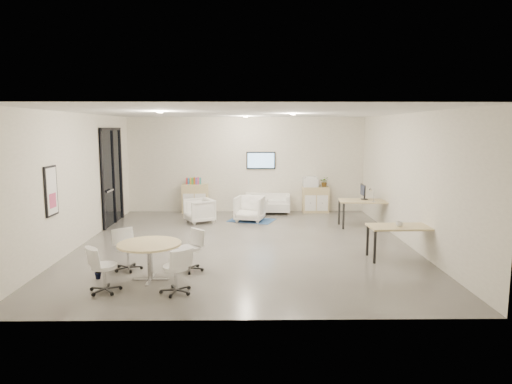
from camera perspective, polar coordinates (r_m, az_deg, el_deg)
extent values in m
cube|color=#52504B|center=(11.43, -1.42, -8.46)|extent=(8.00, 9.00, 0.80)
cube|color=white|center=(10.99, -1.49, 11.97)|extent=(8.00, 9.00, 0.80)
cube|color=silver|center=(15.91, -1.22, 3.54)|extent=(8.00, 0.80, 3.20)
cube|color=silver|center=(6.19, -2.05, -3.54)|extent=(8.00, 0.80, 3.20)
cube|color=silver|center=(11.93, -23.10, 1.40)|extent=(0.80, 9.00, 3.20)
cube|color=silver|center=(11.82, 20.40, 1.49)|extent=(0.80, 9.00, 3.20)
cube|color=black|center=(14.15, -17.58, 1.89)|extent=(0.02, 1.90, 2.85)
cube|color=black|center=(14.07, -17.74, 7.51)|extent=(0.06, 1.90, 0.08)
cube|color=black|center=(13.28, -18.63, 1.47)|extent=(0.06, 0.08, 2.85)
cube|color=black|center=(15.01, -16.51, 2.27)|extent=(0.06, 0.08, 2.85)
cube|color=black|center=(14.28, -17.33, 1.96)|extent=(0.06, 0.07, 2.85)
cube|color=#B2B2B7|center=(13.75, -17.81, 0.14)|extent=(0.04, 0.60, 0.05)
cube|color=black|center=(10.31, -24.25, 0.11)|extent=(0.04, 0.54, 1.04)
cube|color=white|center=(10.30, -24.14, 0.12)|extent=(0.01, 0.46, 0.96)
cube|color=#C6456B|center=(10.33, -24.06, -0.98)|extent=(0.01, 0.32, 0.30)
cube|color=black|center=(15.47, 0.62, 3.97)|extent=(0.98, 0.05, 0.58)
cube|color=#84B8E5|center=(15.44, 0.62, 3.96)|extent=(0.90, 0.01, 0.50)
cylinder|color=#FFEAC6|center=(10.16, -11.92, 9.76)|extent=(0.14, 0.14, 0.03)
cylinder|color=#FFEAC6|center=(11.52, 4.62, 9.68)|extent=(0.14, 0.14, 0.03)
cylinder|color=#FFEAC6|center=(13.97, -1.32, 9.40)|extent=(0.14, 0.14, 0.03)
cube|color=#D9C083|center=(15.51, -7.62, -0.80)|extent=(0.86, 0.43, 0.97)
cube|color=white|center=(15.34, -8.45, -1.29)|extent=(0.36, 0.02, 0.58)
cube|color=white|center=(15.29, -6.98, -1.29)|extent=(0.36, 0.02, 0.58)
cube|color=#D9C083|center=(15.57, 7.45, -0.93)|extent=(0.88, 0.41, 0.88)
cube|color=white|center=(15.35, 6.81, -1.38)|extent=(0.37, 0.02, 0.53)
cube|color=white|center=(15.41, 8.30, -1.37)|extent=(0.37, 0.02, 0.53)
cube|color=red|center=(15.47, -8.65, 1.37)|extent=(0.04, 0.14, 0.22)
cube|color=#337FCC|center=(15.46, -8.41, 1.37)|extent=(0.04, 0.14, 0.22)
cube|color=gold|center=(15.45, -8.18, 1.37)|extent=(0.04, 0.14, 0.22)
cube|color=#4CB24C|center=(15.44, -7.94, 1.37)|extent=(0.04, 0.14, 0.22)
cube|color=#CC6619|center=(15.44, -7.70, 1.37)|extent=(0.04, 0.14, 0.22)
cube|color=purple|center=(15.43, -7.46, 1.38)|extent=(0.04, 0.14, 0.22)
cube|color=#E54C7F|center=(15.42, -7.23, 1.38)|extent=(0.04, 0.14, 0.22)
cube|color=teal|center=(15.41, -6.99, 1.38)|extent=(0.04, 0.14, 0.22)
cube|color=white|center=(15.47, 6.81, 1.20)|extent=(0.51, 0.42, 0.29)
cube|color=white|center=(15.45, 6.82, 1.86)|extent=(0.38, 0.32, 0.06)
cube|color=silver|center=(15.28, 1.47, -1.82)|extent=(1.53, 0.85, 0.28)
cube|color=silver|center=(15.52, 1.43, -0.64)|extent=(1.49, 0.28, 0.28)
cube|color=silver|center=(15.25, -1.06, -1.32)|extent=(0.18, 0.75, 0.55)
cube|color=silver|center=(15.30, 4.00, -1.30)|extent=(0.18, 0.75, 0.55)
cube|color=navy|center=(14.15, -0.56, -3.55)|extent=(1.56, 1.30, 0.01)
imported|color=silver|center=(13.90, -7.09, -2.19)|extent=(0.99, 1.01, 0.79)
imported|color=silver|center=(13.98, -0.80, -1.94)|extent=(0.98, 0.94, 0.85)
cube|color=#D9C083|center=(13.49, 13.53, -1.10)|extent=(1.55, 0.88, 0.04)
cube|color=black|center=(13.10, 10.88, -3.02)|extent=(0.05, 0.05, 0.73)
cube|color=black|center=(13.44, 16.68, -2.93)|extent=(0.05, 0.05, 0.73)
cube|color=black|center=(13.71, 10.35, -2.51)|extent=(0.05, 0.05, 0.73)
cube|color=black|center=(14.04, 15.90, -2.44)|extent=(0.05, 0.05, 0.73)
cube|color=#D9C083|center=(10.38, 17.78, -4.17)|extent=(1.44, 0.74, 0.04)
cube|color=black|center=(9.99, 14.63, -6.69)|extent=(0.05, 0.05, 0.70)
cube|color=black|center=(10.41, 21.68, -6.41)|extent=(0.05, 0.05, 0.70)
cube|color=black|center=(10.56, 13.76, -5.87)|extent=(0.05, 0.05, 0.70)
cube|color=black|center=(10.96, 20.48, -5.64)|extent=(0.05, 0.05, 0.70)
cylinder|color=black|center=(13.63, 13.39, -0.87)|extent=(0.20, 0.20, 0.02)
cube|color=black|center=(13.61, 13.40, -0.37)|extent=(0.04, 0.03, 0.24)
cube|color=black|center=(13.58, 13.22, 0.25)|extent=(0.03, 0.50, 0.32)
cylinder|color=#D9C083|center=(8.75, -13.19, -6.36)|extent=(1.18, 1.18, 0.04)
cylinder|color=#B2B2B7|center=(8.85, -13.11, -8.61)|extent=(0.10, 0.10, 0.68)
cube|color=#B2B2B7|center=(8.95, -13.05, -10.61)|extent=(0.69, 0.06, 0.03)
cube|color=#B2B2B7|center=(8.95, -13.05, -10.61)|extent=(0.06, 0.69, 0.03)
imported|color=#3F7F3F|center=(15.55, 8.56, 1.14)|extent=(0.36, 0.38, 0.26)
imported|color=#3F7F3F|center=(9.28, -19.04, -9.85)|extent=(0.17, 0.30, 0.13)
imported|color=white|center=(10.27, 17.49, -3.78)|extent=(0.17, 0.15, 0.14)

